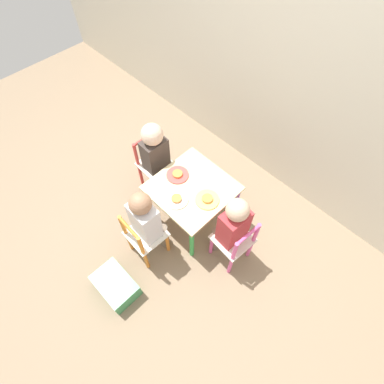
# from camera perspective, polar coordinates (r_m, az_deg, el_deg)

# --- Properties ---
(ground_plane) EXTENTS (6.00, 6.00, 0.00)m
(ground_plane) POSITION_cam_1_polar(r_m,az_deg,el_deg) (2.64, 0.00, -4.42)
(ground_plane) COLOR #8C755B
(house_wall) EXTENTS (6.00, 0.06, 2.60)m
(house_wall) POSITION_cam_1_polar(r_m,az_deg,el_deg) (2.24, 18.42, 27.43)
(house_wall) COLOR beige
(house_wall) RESTS_ON ground_plane
(kids_table) EXTENTS (0.57, 0.57, 0.43)m
(kids_table) POSITION_cam_1_polar(r_m,az_deg,el_deg) (2.32, 0.00, 0.02)
(kids_table) COLOR beige
(kids_table) RESTS_ON ground_plane
(chair_red) EXTENTS (0.27, 0.27, 0.53)m
(chair_red) POSITION_cam_1_polar(r_m,az_deg,el_deg) (2.64, -7.23, 5.22)
(chair_red) COLOR silver
(chair_red) RESTS_ON ground_plane
(chair_orange) EXTENTS (0.27, 0.27, 0.53)m
(chair_orange) POSITION_cam_1_polar(r_m,az_deg,el_deg) (2.28, -9.14, -8.40)
(chair_orange) COLOR silver
(chair_orange) RESTS_ON ground_plane
(chair_pink) EXTENTS (0.28, 0.28, 0.53)m
(chair_pink) POSITION_cam_1_polar(r_m,az_deg,el_deg) (2.26, 8.12, -9.40)
(chair_pink) COLOR silver
(chair_pink) RESTS_ON ground_plane
(child_left) EXTENTS (0.22, 0.20, 0.75)m
(child_left) POSITION_cam_1_polar(r_m,az_deg,el_deg) (2.45, -6.84, 7.30)
(child_left) COLOR #38383D
(child_left) RESTS_ON ground_plane
(child_front) EXTENTS (0.21, 0.21, 0.77)m
(child_front) POSITION_cam_1_polar(r_m,az_deg,el_deg) (2.12, -8.52, -5.24)
(child_front) COLOR #7A6B5B
(child_front) RESTS_ON ground_plane
(child_right) EXTENTS (0.22, 0.21, 0.76)m
(child_right) POSITION_cam_1_polar(r_m,az_deg,el_deg) (2.10, 7.54, -6.19)
(child_right) COLOR #7A6B5B
(child_right) RESTS_ON ground_plane
(plate_left) EXTENTS (0.17, 0.17, 0.03)m
(plate_left) POSITION_cam_1_polar(r_m,az_deg,el_deg) (2.33, -2.77, 3.33)
(plate_left) COLOR #E54C47
(plate_left) RESTS_ON kids_table
(plate_front) EXTENTS (0.17, 0.17, 0.03)m
(plate_front) POSITION_cam_1_polar(r_m,az_deg,el_deg) (2.20, -2.95, -1.39)
(plate_front) COLOR white
(plate_front) RESTS_ON kids_table
(plate_right) EXTENTS (0.18, 0.18, 0.03)m
(plate_right) POSITION_cam_1_polar(r_m,az_deg,el_deg) (2.20, 2.93, -1.41)
(plate_right) COLOR #EADB66
(plate_right) RESTS_ON kids_table
(storage_bin) EXTENTS (0.33, 0.22, 0.15)m
(storage_bin) POSITION_cam_1_polar(r_m,az_deg,el_deg) (2.39, -14.32, -16.85)
(storage_bin) COLOR #3D8E56
(storage_bin) RESTS_ON ground_plane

